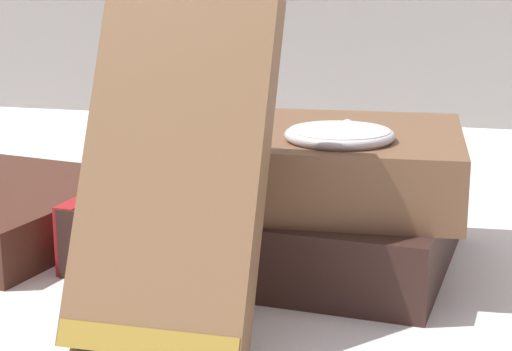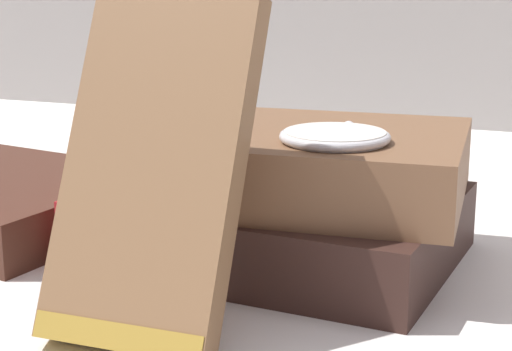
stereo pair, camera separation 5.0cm
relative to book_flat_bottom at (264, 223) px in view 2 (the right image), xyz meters
The scene contains 6 objects.
ground_plane 0.03m from the book_flat_bottom, 69.39° to the right, with size 3.00×3.00×0.00m, color silver.
book_flat_bottom is the anchor object (origin of this frame).
book_flat_top 0.04m from the book_flat_bottom, 13.14° to the right, with size 0.20×0.15×0.04m.
book_leaning_front 0.13m from the book_flat_bottom, 95.66° to the right, with size 0.08×0.09×0.16m.
pocket_watch 0.08m from the book_flat_bottom, 30.45° to the right, with size 0.06×0.06×0.01m.
reading_glasses 0.16m from the book_flat_bottom, 108.52° to the left, with size 0.11×0.06×0.00m.
Camera 2 is at (0.16, -0.44, 0.17)m, focal length 60.00 mm.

